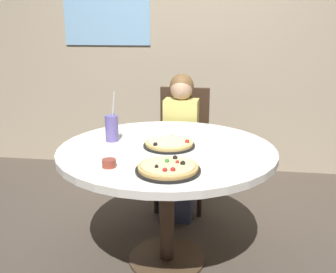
# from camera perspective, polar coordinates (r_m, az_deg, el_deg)

# --- Properties ---
(ground_plane) EXTENTS (8.00, 8.00, 0.00)m
(ground_plane) POSITION_cam_1_polar(r_m,az_deg,el_deg) (2.55, -0.17, -17.88)
(ground_plane) COLOR #4C4238
(wall_with_window) EXTENTS (5.20, 0.14, 2.90)m
(wall_with_window) POSITION_cam_1_polar(r_m,az_deg,el_deg) (3.84, 3.68, 16.49)
(wall_with_window) COLOR tan
(wall_with_window) RESTS_ON ground_plane
(dining_table) EXTENTS (1.26, 1.26, 0.75)m
(dining_table) POSITION_cam_1_polar(r_m,az_deg,el_deg) (2.25, -0.18, -3.85)
(dining_table) COLOR silver
(dining_table) RESTS_ON ground_plane
(chair_wooden) EXTENTS (0.42, 0.42, 0.95)m
(chair_wooden) POSITION_cam_1_polar(r_m,az_deg,el_deg) (3.11, 2.22, -0.61)
(chair_wooden) COLOR #382619
(chair_wooden) RESTS_ON ground_plane
(diner_child) EXTENTS (0.27, 0.42, 1.08)m
(diner_child) POSITION_cam_1_polar(r_m,az_deg,el_deg) (2.95, 1.72, -2.47)
(diner_child) COLOR #3F4766
(diner_child) RESTS_ON ground_plane
(pizza_veggie) EXTENTS (0.32, 0.32, 0.05)m
(pizza_veggie) POSITION_cam_1_polar(r_m,az_deg,el_deg) (1.85, 0.01, -4.76)
(pizza_veggie) COLOR black
(pizza_veggie) RESTS_ON dining_table
(pizza_cheese) EXTENTS (0.30, 0.30, 0.05)m
(pizza_cheese) POSITION_cam_1_polar(r_m,az_deg,el_deg) (2.22, 0.19, -1.10)
(pizza_cheese) COLOR black
(pizza_cheese) RESTS_ON dining_table
(soda_cup) EXTENTS (0.08, 0.08, 0.31)m
(soda_cup) POSITION_cam_1_polar(r_m,az_deg,el_deg) (2.34, -8.38, 1.26)
(soda_cup) COLOR #6659A5
(soda_cup) RESTS_ON dining_table
(sauce_bowl) EXTENTS (0.07, 0.07, 0.04)m
(sauce_bowl) POSITION_cam_1_polar(r_m,az_deg,el_deg) (1.93, -8.80, -3.96)
(sauce_bowl) COLOR brown
(sauce_bowl) RESTS_ON dining_table
(plate_small) EXTENTS (0.18, 0.18, 0.01)m
(plate_small) POSITION_cam_1_polar(r_m,az_deg,el_deg) (2.64, -3.87, 1.38)
(plate_small) COLOR white
(plate_small) RESTS_ON dining_table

